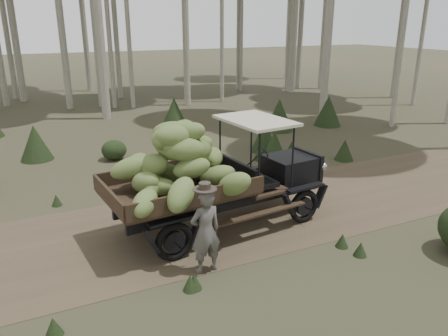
{
  "coord_description": "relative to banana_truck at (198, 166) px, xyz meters",
  "views": [
    {
      "loc": [
        -1.86,
        -8.42,
        4.42
      ],
      "look_at": [
        2.02,
        -0.28,
        1.37
      ],
      "focal_mm": 35.0,
      "sensor_mm": 36.0,
      "label": 1
    }
  ],
  "objects": [
    {
      "name": "dirt_track",
      "position": [
        -1.38,
        0.37,
        -1.53
      ],
      "size": [
        70.0,
        4.0,
        0.01
      ],
      "primitive_type": "cube",
      "color": "brown",
      "rests_on": "ground"
    },
    {
      "name": "undergrowth",
      "position": [
        -0.46,
        2.02,
        -0.99
      ],
      "size": [
        23.53,
        22.63,
        1.36
      ],
      "color": "#233319",
      "rests_on": "ground"
    },
    {
      "name": "farmer",
      "position": [
        -0.49,
        -1.52,
        -0.7
      ],
      "size": [
        0.61,
        0.46,
        1.75
      ],
      "rotation": [
        0.0,
        0.0,
        3.21
      ],
      "color": "#54514C",
      "rests_on": "ground"
    },
    {
      "name": "banana_truck",
      "position": [
        0.0,
        0.0,
        0.0
      ],
      "size": [
        5.31,
        2.74,
        2.61
      ],
      "rotation": [
        0.0,
        0.0,
        0.1
      ],
      "color": "black",
      "rests_on": "ground"
    },
    {
      "name": "ground",
      "position": [
        -1.38,
        0.37,
        -1.53
      ],
      "size": [
        120.0,
        120.0,
        0.0
      ],
      "primitive_type": "plane",
      "color": "#473D2B",
      "rests_on": "ground"
    }
  ]
}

